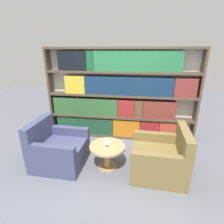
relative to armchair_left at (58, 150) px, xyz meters
The scene contains 6 objects.
ground_plane 1.09m from the armchair_left, ahead, with size 14.00×14.00×0.00m, color slate.
bookshelf 1.83m from the armchair_left, 52.15° to the left, with size 3.49×0.30×2.15m.
armchair_left is the anchor object (origin of this frame).
armchair_right 1.89m from the armchair_left, ahead, with size 0.94×0.89×0.87m.
coffee_table 0.95m from the armchair_left, ahead, with size 0.65×0.65×0.46m.
table_sign 0.97m from the armchair_left, ahead, with size 0.09×0.06×0.13m.
Camera 1 is at (0.40, -2.55, 2.09)m, focal length 28.00 mm.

